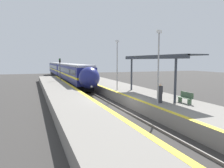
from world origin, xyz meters
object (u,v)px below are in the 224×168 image
at_px(person_waiting, 160,93).
at_px(lamppost_near, 158,63).
at_px(lamppost_mid, 117,62).
at_px(train, 64,71).
at_px(platform_bench, 186,97).
at_px(railway_signal, 60,69).

xyz_separation_m(person_waiting, lamppost_near, (-0.42, -0.31, 2.46)).
bearing_deg(lamppost_near, lamppost_mid, 90.00).
relative_size(train, lamppost_near, 8.31).
bearing_deg(lamppost_mid, lamppost_near, -90.00).
bearing_deg(platform_bench, train, 97.83).
relative_size(platform_bench, person_waiting, 0.97).
bearing_deg(train, platform_bench, -82.17).
distance_m(lamppost_near, lamppost_mid, 8.78).
bearing_deg(lamppost_mid, platform_bench, -75.81).
bearing_deg(platform_bench, lamppost_mid, 104.19).
bearing_deg(person_waiting, railway_signal, 102.32).
bearing_deg(lamppost_near, train, 94.12).
relative_size(lamppost_near, lamppost_mid, 1.00).
bearing_deg(train, lamppost_mid, -84.49).
relative_size(railway_signal, lamppost_mid, 0.83).
distance_m(railway_signal, lamppost_mid, 15.81).
height_order(person_waiting, lamppost_near, lamppost_near).
relative_size(person_waiting, railway_signal, 0.33).
xyz_separation_m(train, lamppost_near, (2.49, -34.64, 2.11)).
bearing_deg(railway_signal, lamppost_near, -78.81).
relative_size(train, lamppost_mid, 8.31).
distance_m(train, lamppost_mid, 26.07).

